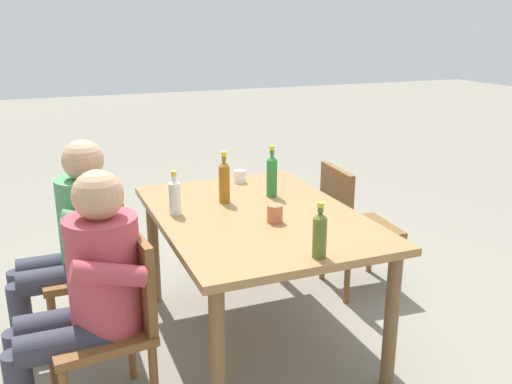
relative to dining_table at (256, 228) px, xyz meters
name	(u,v)px	position (x,y,z in m)	size (l,w,h in m)	color
ground_plane	(256,336)	(0.00, 0.00, -0.68)	(24.00, 24.00, 0.00)	gray
dining_table	(256,228)	(0.00, 0.00, 0.00)	(1.50, 1.06, 0.77)	#A37547
chair_far_right	(98,260)	(0.34, 0.83, -0.19)	(0.44, 0.44, 0.87)	brown
chair_far_left	(115,315)	(-0.33, 0.83, -0.19)	(0.48, 0.48, 0.87)	brown
chair_near_right	(351,222)	(0.34, -0.83, -0.19)	(0.47, 0.47, 0.87)	brown
person_in_white_shirt	(75,235)	(0.34, 0.94, -0.02)	(0.47, 0.61, 1.18)	#4C935B
person_in_plaid_shirt	(87,287)	(-0.34, 0.94, -0.02)	(0.47, 0.61, 1.18)	#B7424C
bottle_amber	(224,181)	(0.24, 0.10, 0.22)	(0.06, 0.06, 0.30)	#996019
bottle_clear	(175,196)	(0.14, 0.41, 0.20)	(0.06, 0.06, 0.24)	white
bottle_olive	(320,234)	(-0.66, -0.04, 0.20)	(0.06, 0.06, 0.26)	#566623
bottle_green	(272,175)	(0.25, -0.20, 0.22)	(0.06, 0.06, 0.31)	#287A38
cup_white	(240,176)	(0.60, -0.13, 0.13)	(0.08, 0.08, 0.08)	white
cup_terracotta	(275,214)	(-0.17, -0.04, 0.14)	(0.08, 0.08, 0.09)	#BC6B47
backpack_by_near_side	(247,231)	(1.15, -0.39, -0.48)	(0.31, 0.24, 0.42)	#2D4784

